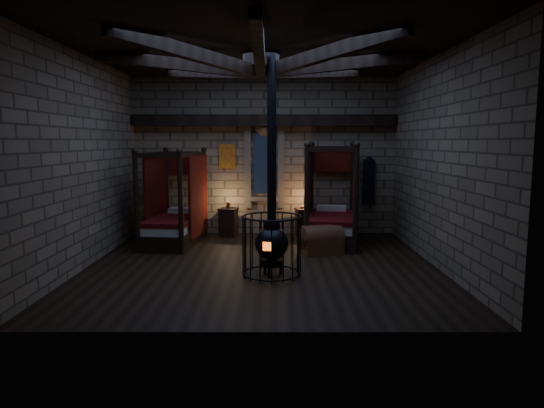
{
  "coord_description": "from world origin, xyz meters",
  "views": [
    {
      "loc": [
        0.22,
        -9.62,
        2.5
      ],
      "look_at": [
        0.21,
        0.6,
        1.18
      ],
      "focal_mm": 32.0,
      "sensor_mm": 36.0,
      "label": 1
    }
  ],
  "objects_px": {
    "bed_right": "(331,219)",
    "trunk_left": "(166,239)",
    "bed_left": "(175,221)",
    "stove": "(272,241)",
    "trunk_right": "(321,241)"
  },
  "relations": [
    {
      "from": "bed_left",
      "to": "trunk_right",
      "type": "xyz_separation_m",
      "value": [
        3.49,
        -1.1,
        -0.26
      ]
    },
    {
      "from": "trunk_left",
      "to": "trunk_right",
      "type": "relative_size",
      "value": 0.72
    },
    {
      "from": "bed_left",
      "to": "trunk_right",
      "type": "distance_m",
      "value": 3.67
    },
    {
      "from": "stove",
      "to": "trunk_right",
      "type": "bearing_deg",
      "value": 74.07
    },
    {
      "from": "bed_left",
      "to": "trunk_right",
      "type": "bearing_deg",
      "value": -10.49
    },
    {
      "from": "bed_right",
      "to": "stove",
      "type": "distance_m",
      "value": 3.33
    },
    {
      "from": "trunk_right",
      "to": "stove",
      "type": "distance_m",
      "value": 2.14
    },
    {
      "from": "bed_left",
      "to": "trunk_left",
      "type": "bearing_deg",
      "value": -91.78
    },
    {
      "from": "bed_right",
      "to": "trunk_left",
      "type": "height_order",
      "value": "bed_right"
    },
    {
      "from": "bed_right",
      "to": "stove",
      "type": "bearing_deg",
      "value": -108.92
    },
    {
      "from": "bed_right",
      "to": "bed_left",
      "type": "bearing_deg",
      "value": -171.3
    },
    {
      "from": "bed_left",
      "to": "bed_right",
      "type": "xyz_separation_m",
      "value": [
        3.85,
        0.1,
        0.03
      ]
    },
    {
      "from": "bed_right",
      "to": "trunk_left",
      "type": "bearing_deg",
      "value": -162.39
    },
    {
      "from": "bed_right",
      "to": "trunk_right",
      "type": "distance_m",
      "value": 1.28
    },
    {
      "from": "bed_right",
      "to": "stove",
      "type": "height_order",
      "value": "stove"
    }
  ]
}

